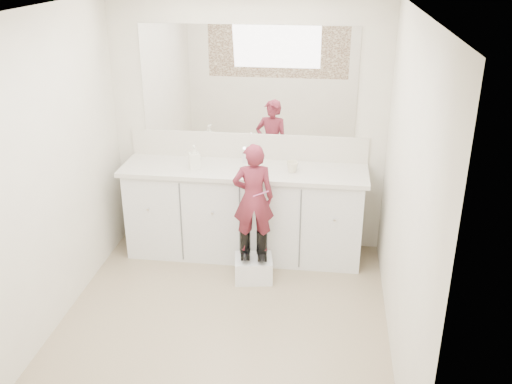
# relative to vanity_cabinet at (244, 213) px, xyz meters

# --- Properties ---
(floor) EXTENTS (3.00, 3.00, 0.00)m
(floor) POSITION_rel_vanity_cabinet_xyz_m (0.00, -1.23, -0.42)
(floor) COLOR #8B765B
(floor) RESTS_ON ground
(ceiling) EXTENTS (3.00, 3.00, 0.00)m
(ceiling) POSITION_rel_vanity_cabinet_xyz_m (0.00, -1.23, 1.97)
(ceiling) COLOR white
(ceiling) RESTS_ON wall_back
(wall_back) EXTENTS (2.60, 0.00, 2.60)m
(wall_back) POSITION_rel_vanity_cabinet_xyz_m (0.00, 0.27, 0.77)
(wall_back) COLOR beige
(wall_back) RESTS_ON floor
(wall_front) EXTENTS (2.60, 0.00, 2.60)m
(wall_front) POSITION_rel_vanity_cabinet_xyz_m (0.00, -2.73, 0.77)
(wall_front) COLOR beige
(wall_front) RESTS_ON floor
(wall_left) EXTENTS (0.00, 3.00, 3.00)m
(wall_left) POSITION_rel_vanity_cabinet_xyz_m (-1.30, -1.23, 0.78)
(wall_left) COLOR beige
(wall_left) RESTS_ON floor
(wall_right) EXTENTS (0.00, 3.00, 3.00)m
(wall_right) POSITION_rel_vanity_cabinet_xyz_m (1.30, -1.23, 0.78)
(wall_right) COLOR beige
(wall_right) RESTS_ON floor
(vanity_cabinet) EXTENTS (2.20, 0.55, 0.85)m
(vanity_cabinet) POSITION_rel_vanity_cabinet_xyz_m (0.00, 0.00, 0.00)
(vanity_cabinet) COLOR silver
(vanity_cabinet) RESTS_ON floor
(countertop) EXTENTS (2.28, 0.58, 0.04)m
(countertop) POSITION_rel_vanity_cabinet_xyz_m (0.00, -0.01, 0.45)
(countertop) COLOR beige
(countertop) RESTS_ON vanity_cabinet
(backsplash) EXTENTS (2.28, 0.03, 0.25)m
(backsplash) POSITION_rel_vanity_cabinet_xyz_m (0.00, 0.26, 0.59)
(backsplash) COLOR beige
(backsplash) RESTS_ON countertop
(mirror) EXTENTS (2.00, 0.02, 1.00)m
(mirror) POSITION_rel_vanity_cabinet_xyz_m (0.00, 0.26, 1.22)
(mirror) COLOR white
(mirror) RESTS_ON wall_back
(dot_panel) EXTENTS (2.00, 0.01, 1.20)m
(dot_panel) POSITION_rel_vanity_cabinet_xyz_m (0.00, -2.71, 1.22)
(dot_panel) COLOR #472819
(dot_panel) RESTS_ON wall_front
(faucet) EXTENTS (0.08, 0.08, 0.10)m
(faucet) POSITION_rel_vanity_cabinet_xyz_m (0.00, 0.15, 0.52)
(faucet) COLOR silver
(faucet) RESTS_ON countertop
(cup) EXTENTS (0.13, 0.13, 0.10)m
(cup) POSITION_rel_vanity_cabinet_xyz_m (0.45, -0.05, 0.51)
(cup) COLOR beige
(cup) RESTS_ON countertop
(soap_bottle) EXTENTS (0.13, 0.13, 0.22)m
(soap_bottle) POSITION_rel_vanity_cabinet_xyz_m (-0.45, -0.07, 0.57)
(soap_bottle) COLOR white
(soap_bottle) RESTS_ON countertop
(step_stool) EXTENTS (0.37, 0.33, 0.21)m
(step_stool) POSITION_rel_vanity_cabinet_xyz_m (0.15, -0.48, -0.32)
(step_stool) COLOR white
(step_stool) RESTS_ON floor
(boot_left) EXTENTS (0.13, 0.20, 0.28)m
(boot_left) POSITION_rel_vanity_cabinet_xyz_m (0.08, -0.48, -0.08)
(boot_left) COLOR black
(boot_left) RESTS_ON step_stool
(boot_right) EXTENTS (0.13, 0.20, 0.28)m
(boot_right) POSITION_rel_vanity_cabinet_xyz_m (0.23, -0.48, -0.08)
(boot_right) COLOR black
(boot_right) RESTS_ON step_stool
(toddler) EXTENTS (0.39, 0.29, 0.97)m
(toddler) POSITION_rel_vanity_cabinet_xyz_m (0.15, -0.48, 0.37)
(toddler) COLOR #A23243
(toddler) RESTS_ON step_stool
(toothbrush) EXTENTS (0.14, 0.03, 0.06)m
(toothbrush) POSITION_rel_vanity_cabinet_xyz_m (0.22, -0.52, 0.44)
(toothbrush) COLOR #CA4E89
(toothbrush) RESTS_ON toddler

